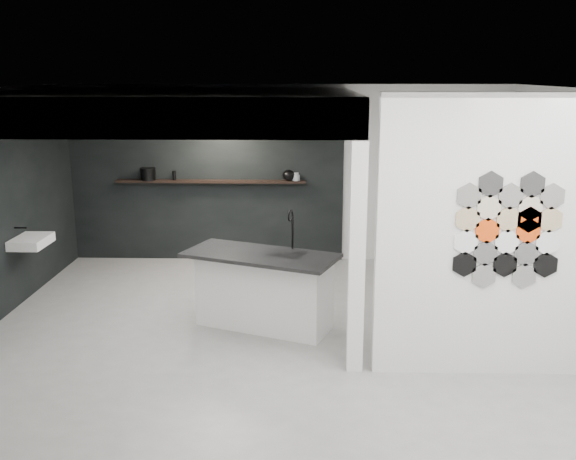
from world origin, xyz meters
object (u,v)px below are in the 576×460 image
Objects in this scene: stockpot at (148,174)px; glass_vase at (296,177)px; partition_panel at (502,239)px; wall_basin at (31,241)px; glass_bowl at (296,178)px; kitchen_island at (264,289)px; kettle at (289,175)px; utensil_cup at (144,177)px; bottle_dark at (174,175)px.

glass_vase is at bearing 0.00° from stockpot.
wall_basin is at bearing 161.77° from partition_panel.
stockpot reaches higher than glass_bowl.
stockpot is at bearing 63.07° from wall_basin.
wall_basin is at bearing -148.65° from glass_bowl.
kitchen_island is 2.93m from glass_bowl.
kitchen_island is (3.06, -0.70, -0.37)m from wall_basin.
kitchen_island is at bearing -96.83° from glass_bowl.
kettle is at bearing 32.23° from wall_basin.
wall_basin is 4.82× the size of glass_vase.
utensil_cup is at bearing -161.82° from kettle.
partition_panel is at bearing -18.23° from wall_basin.
partition_panel reaches higher than utensil_cup.
stockpot is at bearing -161.82° from kettle.
bottle_dark is at bearing 0.00° from stockpot.
utensil_cup is (-2.41, 0.00, 0.01)m from glass_bowl.
stockpot is 2.22× the size of utensil_cup.
kettle is at bearing 119.53° from partition_panel.
kitchen_island is 8.28× the size of stockpot.
partition_panel is 5.87m from stockpot.
glass_bowl is at bearing 104.79° from kitchen_island.
glass_vase is (0.33, 2.77, 0.90)m from kitchen_island.
glass_vase is at bearing 31.35° from wall_basin.
kitchen_island reaches higher than glass_bowl.
utensil_cup is at bearing 180.00° from glass_bowl.
kitchen_island is 3.55m from stockpot.
utensil_cup is at bearing 148.58° from kitchen_island.
wall_basin is 3.91m from kettle.
glass_vase is 1.92m from bottle_dark.
utensil_cup reaches higher than kitchen_island.
kitchen_island is 18.41× the size of utensil_cup.
stockpot is 1.83× the size of glass_bowl.
utensil_cup is (-0.49, 0.00, -0.02)m from bottle_dark.
glass_vase is 0.87× the size of bottle_dark.
kettle is at bearing 180.00° from glass_bowl.
kettle is at bearing 0.00° from stockpot.
utensil_cup is (-2.08, 2.77, 0.89)m from kitchen_island.
glass_vase reaches higher than utensil_cup.
wall_basin is 2.38m from stockpot.
stockpot is (1.05, 2.07, 0.57)m from wall_basin.
bottle_dark is at bearing 0.00° from utensil_cup.
partition_panel is 1.45× the size of kitchen_island.
partition_panel is at bearing -42.30° from kettle.
glass_bowl is 1.93m from bottle_dark.
kitchen_island is 13.43× the size of bottle_dark.
kettle is 1.60× the size of glass_vase.
glass_bowl is (0.33, 2.77, 0.89)m from kitchen_island.
partition_panel is 12.04× the size of stockpot.
glass_bowl reaches higher than wall_basin.
partition_panel is 19.52× the size of bottle_dark.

